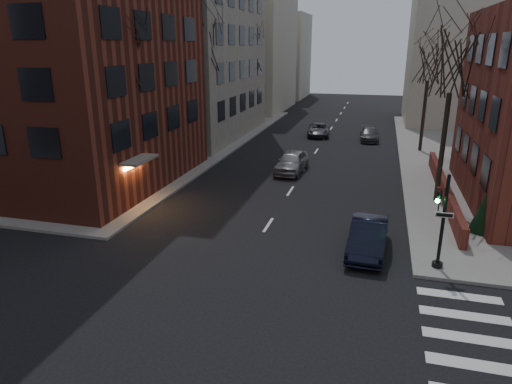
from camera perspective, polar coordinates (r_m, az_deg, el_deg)
ground at (r=14.11m, az=-11.02°, el=-22.06°), size 160.00×160.00×0.00m
sidewalk_far_left at (r=53.03m, az=-25.44°, el=6.55°), size 44.00×44.00×0.15m
building_left_brick at (r=33.26m, az=-24.32°, el=16.46°), size 15.00×15.00×18.00m
low_wall_right at (r=30.03m, az=22.41°, el=0.43°), size 0.35×16.00×1.00m
building_distant_la at (r=67.63m, az=-2.29°, el=17.96°), size 14.00×16.00×18.00m
building_distant_ra at (r=60.37m, az=25.51°, el=15.36°), size 14.00×14.00×16.00m
building_distant_lb at (r=83.58m, az=2.72°, el=16.58°), size 10.00×12.00×14.00m
traffic_signal at (r=20.05m, az=22.08°, el=-4.14°), size 0.76×0.44×4.00m
tree_left_a at (r=27.40m, az=-16.17°, el=16.19°), size 4.18×4.18×10.26m
tree_left_b at (r=38.20m, az=-6.60°, el=17.72°), size 4.40×4.40×10.80m
tree_left_c at (r=51.50m, az=-0.60°, el=16.89°), size 3.96×3.96×9.72m
tree_right_a at (r=27.81m, az=23.44°, el=14.55°), size 3.96×3.96×9.72m
tree_right_b at (r=41.73m, az=20.88°, el=14.90°), size 3.74×3.74×9.18m
streetlamp_near at (r=34.60m, az=-7.85°, el=9.89°), size 0.36×0.36×6.28m
streetlamp_far at (r=53.47m, az=0.64°, el=12.86°), size 0.36×0.36×6.28m
parked_sedan at (r=21.23m, az=13.84°, el=-5.48°), size 1.80×4.58×1.49m
car_lane_silver at (r=33.67m, az=4.49°, el=3.80°), size 2.13×4.74×1.58m
car_lane_gray at (r=46.27m, az=13.99°, el=7.00°), size 1.98×4.35×1.23m
car_lane_far at (r=47.74m, az=7.82°, el=7.72°), size 2.61×4.82×1.28m
sandwich_board at (r=27.50m, az=22.98°, el=-1.41°), size 0.52×0.60×0.80m
evergreen_shrub at (r=24.97m, az=26.62°, el=-2.24°), size 1.25×1.25×2.09m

